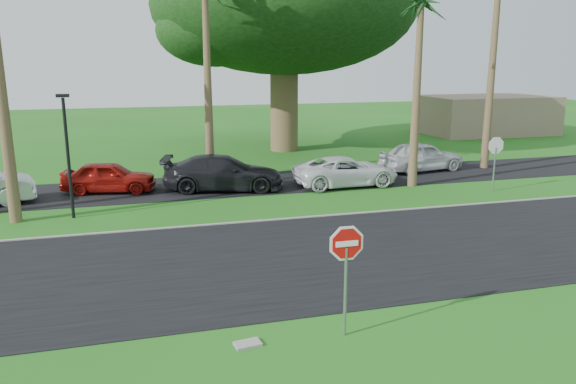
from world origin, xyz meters
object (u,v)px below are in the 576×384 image
(stop_sign_near, at_px, (346,258))
(car_red, at_px, (109,177))
(car_minivan, at_px, (346,172))
(car_dark, at_px, (223,173))
(car_pickup, at_px, (421,157))
(stop_sign_far, at_px, (495,153))

(stop_sign_near, relative_size, car_red, 0.64)
(stop_sign_near, bearing_deg, car_minivan, 68.44)
(car_red, height_order, car_dark, car_dark)
(car_dark, bearing_deg, car_red, 91.66)
(stop_sign_near, relative_size, car_minivan, 0.53)
(stop_sign_near, distance_m, car_pickup, 19.36)
(stop_sign_far, bearing_deg, car_dark, -16.80)
(car_red, relative_size, car_dark, 0.75)
(car_pickup, bearing_deg, stop_sign_near, 136.73)
(stop_sign_near, distance_m, stop_sign_far, 15.91)
(stop_sign_far, xyz_separation_m, car_pickup, (-0.83, 5.12, -0.98))
(car_red, bearing_deg, car_minivan, -86.81)
(car_red, distance_m, car_dark, 5.11)
(stop_sign_far, distance_m, car_red, 17.40)
(car_minivan, relative_size, car_pickup, 1.06)
(stop_sign_far, relative_size, car_dark, 0.48)
(car_red, height_order, car_pickup, car_pickup)
(car_pickup, bearing_deg, stop_sign_far, 179.43)
(car_minivan, height_order, car_pickup, car_pickup)
(car_pickup, bearing_deg, car_minivan, 103.81)
(car_dark, height_order, car_pickup, car_pickup)
(car_dark, relative_size, car_minivan, 1.10)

